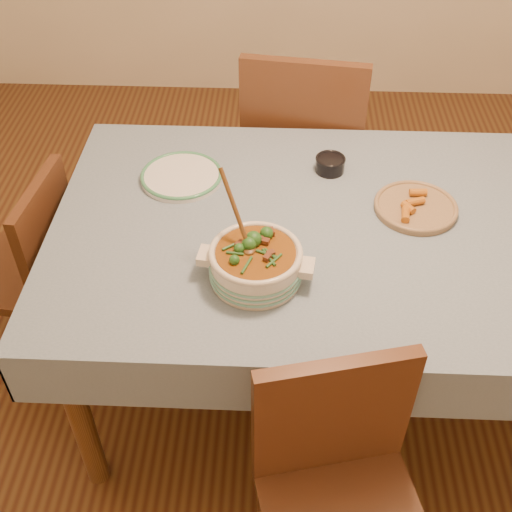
# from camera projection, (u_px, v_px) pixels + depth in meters

# --- Properties ---
(floor) EXTENTS (4.50, 4.50, 0.00)m
(floor) POSITION_uv_depth(u_px,v_px,m) (315.00, 377.00, 2.44)
(floor) COLOR #472414
(floor) RESTS_ON ground
(dining_table) EXTENTS (1.68, 1.08, 0.76)m
(dining_table) POSITION_uv_depth(u_px,v_px,m) (328.00, 247.00, 1.99)
(dining_table) COLOR brown
(dining_table) RESTS_ON floor
(stew_casserole) EXTENTS (0.32, 0.27, 0.30)m
(stew_casserole) POSITION_uv_depth(u_px,v_px,m) (256.00, 261.00, 1.71)
(stew_casserole) COLOR beige
(stew_casserole) RESTS_ON dining_table
(white_plate) EXTENTS (0.34, 0.34, 0.02)m
(white_plate) POSITION_uv_depth(u_px,v_px,m) (182.00, 176.00, 2.09)
(white_plate) COLOR silver
(white_plate) RESTS_ON dining_table
(condiment_bowl) EXTENTS (0.12, 0.12, 0.05)m
(condiment_bowl) POSITION_uv_depth(u_px,v_px,m) (330.00, 163.00, 2.11)
(condiment_bowl) COLOR black
(condiment_bowl) RESTS_ON dining_table
(fried_plate) EXTENTS (0.28, 0.28, 0.04)m
(fried_plate) POSITION_uv_depth(u_px,v_px,m) (416.00, 206.00, 1.96)
(fried_plate) COLOR #9D7C57
(fried_plate) RESTS_ON dining_table
(chair_far) EXTENTS (0.52, 0.52, 0.99)m
(chair_far) POSITION_uv_depth(u_px,v_px,m) (303.00, 148.00, 2.58)
(chair_far) COLOR #5C2E1C
(chair_far) RESTS_ON floor
(chair_near) EXTENTS (0.48, 0.48, 0.85)m
(chair_near) POSITION_uv_depth(u_px,v_px,m) (339.00, 487.00, 1.60)
(chair_near) COLOR #5C2E1C
(chair_near) RESTS_ON floor
(chair_left) EXTENTS (0.41, 0.41, 0.80)m
(chair_left) POSITION_uv_depth(u_px,v_px,m) (31.00, 264.00, 2.24)
(chair_left) COLOR #5C2E1C
(chair_left) RESTS_ON floor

